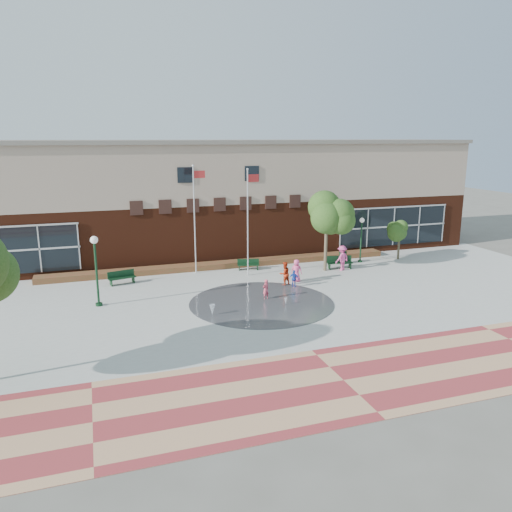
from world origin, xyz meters
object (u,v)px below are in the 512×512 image
object	(u,v)px
flagpole_right	(248,217)
child_splash	(266,289)
flagpole_left	(195,214)
trash_can	(343,258)
bench_left	(122,280)

from	to	relation	value
flagpole_right	child_splash	world-z (taller)	flagpole_right
flagpole_left	trash_can	distance (m)	11.76
child_splash	flagpole_left	bearing A→B (deg)	-93.41
bench_left	child_splash	world-z (taller)	child_splash
bench_left	trash_can	bearing A→B (deg)	-12.96
flagpole_left	bench_left	distance (m)	6.64
flagpole_right	trash_can	size ratio (longest dim) A/B	7.60
bench_left	child_splash	distance (m)	9.87
trash_can	flagpole_right	bearing A→B (deg)	-174.13
flagpole_left	trash_can	xyz separation A→B (m)	(11.11, -0.90, -3.74)
trash_can	child_splash	distance (m)	10.44
child_splash	bench_left	bearing A→B (deg)	-61.09
flagpole_left	bench_left	bearing A→B (deg)	-169.25
flagpole_left	child_splash	distance (m)	8.39
flagpole_left	bench_left	xyz separation A→B (m)	(-5.20, -1.16, -3.95)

